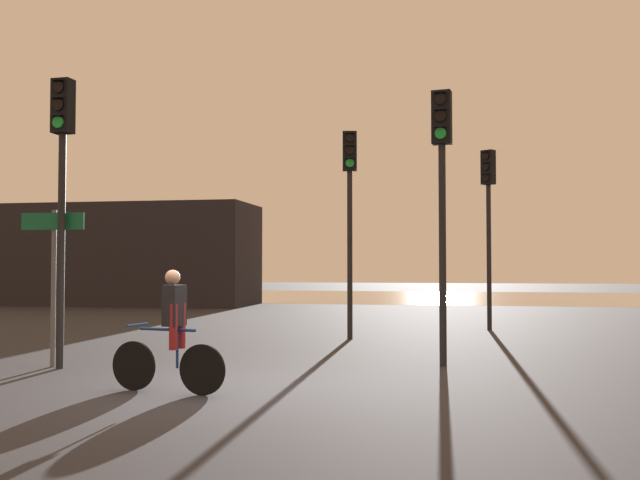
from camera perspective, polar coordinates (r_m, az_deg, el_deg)
ground_plane at (r=10.03m, az=-8.22°, el=-11.65°), size 120.00×120.00×0.00m
water_strip at (r=38.69m, az=5.83°, el=-4.53°), size 80.00×16.00×0.01m
distant_building at (r=32.71m, az=-18.79°, el=-1.15°), size 15.47×4.00×4.26m
traffic_light_near_right at (r=12.21m, az=9.74°, el=5.17°), size 0.35×0.37×4.62m
traffic_light_far_right at (r=19.16m, az=13.33°, el=2.72°), size 0.40×0.42×4.70m
traffic_light_near_left at (r=12.48m, az=-19.94°, el=5.47°), size 0.33×0.35×4.75m
traffic_light_center at (r=16.34m, az=2.39°, el=3.59°), size 0.35×0.37×4.75m
direction_sign_post at (r=12.62m, az=-20.57°, el=-1.83°), size 1.10×0.13×2.60m
cyclist at (r=9.65m, az=-11.77°, el=-7.10°), size 1.69×0.50×1.62m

